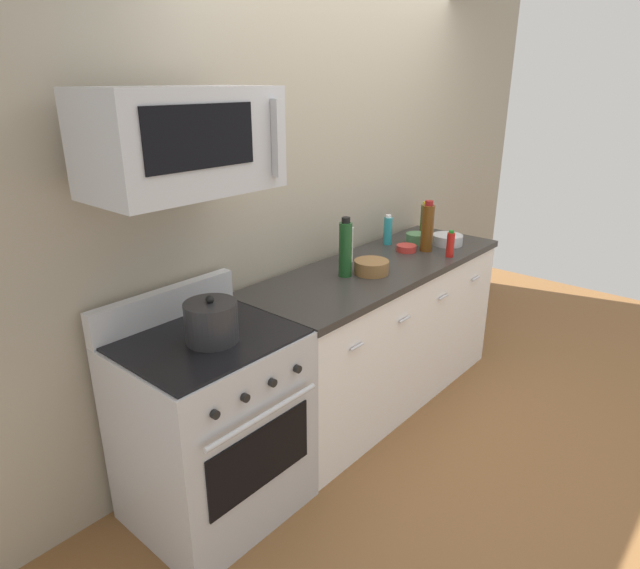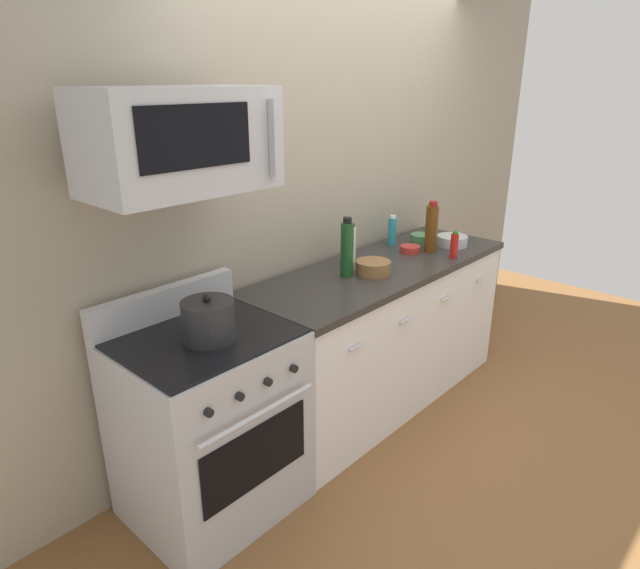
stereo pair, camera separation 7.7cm
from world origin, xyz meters
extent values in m
plane|color=brown|center=(0.00, 0.00, 0.00)|extent=(6.00, 6.00, 0.00)
cube|color=#9E937F|center=(0.00, 0.41, 1.35)|extent=(5.00, 0.10, 2.70)
cube|color=white|center=(0.00, 0.00, 0.44)|extent=(1.88, 0.62, 0.88)
cube|color=#2D2B28|center=(0.00, 0.00, 0.90)|extent=(1.91, 0.65, 0.04)
cube|color=black|center=(0.00, -0.28, 0.05)|extent=(1.88, 0.02, 0.10)
cylinder|color=silver|center=(-0.66, -0.32, 0.72)|extent=(0.10, 0.02, 0.02)
cylinder|color=silver|center=(-0.22, -0.32, 0.72)|extent=(0.10, 0.02, 0.02)
cylinder|color=silver|center=(0.22, -0.32, 0.72)|extent=(0.10, 0.02, 0.02)
cylinder|color=silver|center=(0.66, -0.32, 0.72)|extent=(0.10, 0.02, 0.02)
cube|color=#B7BABF|center=(-1.33, 0.00, 0.46)|extent=(0.76, 0.64, 0.91)
cube|color=black|center=(-1.33, -0.32, 0.45)|extent=(0.58, 0.01, 0.30)
cylinder|color=#B7BABF|center=(-1.33, -0.35, 0.68)|extent=(0.61, 0.02, 0.02)
cube|color=#B7BABF|center=(-1.33, 0.29, 0.99)|extent=(0.76, 0.06, 0.16)
cube|color=black|center=(-1.33, 0.00, 0.92)|extent=(0.73, 0.61, 0.01)
cylinder|color=black|center=(-1.56, -0.33, 0.79)|extent=(0.04, 0.02, 0.04)
cylinder|color=black|center=(-1.40, -0.33, 0.79)|extent=(0.04, 0.02, 0.04)
cylinder|color=black|center=(-1.25, -0.33, 0.79)|extent=(0.04, 0.02, 0.04)
cylinder|color=black|center=(-1.10, -0.33, 0.79)|extent=(0.04, 0.02, 0.04)
cube|color=#B7BABF|center=(-1.33, 0.05, 1.75)|extent=(0.74, 0.40, 0.40)
cube|color=black|center=(-1.39, -0.15, 1.78)|extent=(0.48, 0.01, 0.22)
cube|color=#B7BABF|center=(-1.03, -0.17, 1.75)|extent=(0.02, 0.04, 0.30)
cylinder|color=#59330F|center=(0.42, -0.06, 1.07)|extent=(0.08, 0.08, 0.30)
cylinder|color=maroon|center=(0.42, -0.06, 1.24)|extent=(0.05, 0.05, 0.03)
cylinder|color=#B21914|center=(0.41, -0.24, 1.00)|extent=(0.05, 0.05, 0.15)
cylinder|color=#19721E|center=(0.41, -0.24, 1.08)|extent=(0.03, 0.03, 0.02)
cylinder|color=#385114|center=(0.73, 0.14, 1.03)|extent=(0.06, 0.06, 0.22)
cylinder|color=#B29919|center=(0.73, 0.14, 1.15)|extent=(0.04, 0.04, 0.02)
cylinder|color=#19471E|center=(-0.31, 0.03, 1.08)|extent=(0.07, 0.07, 0.31)
cylinder|color=black|center=(-0.31, 0.03, 1.25)|extent=(0.05, 0.05, 0.03)
cylinder|color=silver|center=(-0.09, 0.18, 1.03)|extent=(0.06, 0.06, 0.22)
cylinder|color=black|center=(-0.09, 0.18, 1.15)|extent=(0.04, 0.04, 0.02)
cylinder|color=teal|center=(0.38, 0.21, 1.01)|extent=(0.06, 0.06, 0.19)
cylinder|color=white|center=(0.38, 0.21, 1.11)|extent=(0.04, 0.04, 0.02)
cylinder|color=#477A4C|center=(0.53, 0.08, 0.95)|extent=(0.14, 0.14, 0.07)
torus|color=#477A4C|center=(0.53, 0.08, 0.98)|extent=(0.14, 0.14, 0.01)
cylinder|color=#477A4C|center=(0.53, 0.08, 0.93)|extent=(0.08, 0.08, 0.01)
cylinder|color=brown|center=(-0.17, -0.05, 0.96)|extent=(0.20, 0.20, 0.08)
torus|color=brown|center=(-0.17, -0.05, 0.99)|extent=(0.20, 0.20, 0.01)
cylinder|color=brown|center=(-0.17, -0.05, 0.93)|extent=(0.11, 0.11, 0.01)
cylinder|color=#B72D28|center=(0.33, 0.03, 0.94)|extent=(0.13, 0.13, 0.04)
torus|color=#B72D28|center=(0.33, 0.03, 0.96)|extent=(0.13, 0.13, 0.01)
cylinder|color=#B72D28|center=(0.33, 0.03, 0.92)|extent=(0.07, 0.07, 0.01)
cylinder|color=#B2B5BA|center=(0.64, -0.10, 0.95)|extent=(0.20, 0.20, 0.07)
torus|color=#B2B5BA|center=(0.64, -0.10, 0.98)|extent=(0.20, 0.20, 0.01)
cylinder|color=#B2B5BA|center=(0.64, -0.10, 0.93)|extent=(0.11, 0.11, 0.01)
cylinder|color=#262628|center=(-1.33, -0.05, 1.01)|extent=(0.23, 0.23, 0.18)
sphere|color=black|center=(-1.33, -0.05, 1.11)|extent=(0.04, 0.04, 0.04)
camera|label=1|loc=(-2.63, -1.78, 1.98)|focal=30.71mm
camera|label=2|loc=(-2.57, -1.84, 1.98)|focal=30.71mm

